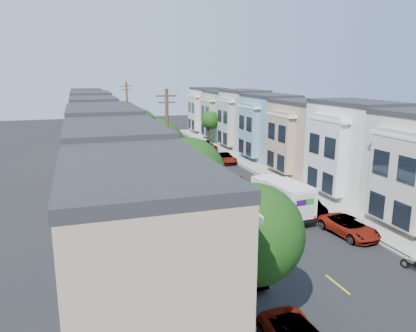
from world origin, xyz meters
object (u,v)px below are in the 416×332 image
at_px(parked_left_d, 163,177).
at_px(parked_right_b, 309,205).
at_px(tree_c, 157,145).
at_px(parked_right_c, 226,158).
at_px(tree_b, 188,174).
at_px(tree_e, 123,116).
at_px(parked_right_a, 349,227).
at_px(parked_right_d, 206,146).
at_px(motorcycle, 414,266).
at_px(parked_left_c, 190,210).
at_px(fedex_truck, 282,197).
at_px(tree_far_r, 210,121).
at_px(tree_a, 251,235).
at_px(parked_left_b, 238,267).
at_px(tree_d, 137,128).
at_px(utility_pole_far, 128,119).
at_px(utility_pole_near, 168,153).
at_px(lead_sedan, 239,183).

distance_m(parked_left_d, parked_right_b, 15.72).
xyz_separation_m(tree_c, parked_right_c, (11.20, 12.63, -4.37)).
relative_size(tree_b, tree_e, 1.00).
height_order(parked_right_a, parked_right_d, parked_right_d).
bearing_deg(tree_b, parked_right_a, -10.99).
relative_size(parked_left_d, motorcycle, 2.97).
xyz_separation_m(parked_left_c, parked_right_c, (9.80, 18.26, 0.02)).
bearing_deg(fedex_truck, parked_left_c, 159.65).
xyz_separation_m(fedex_truck, parked_right_a, (2.62, -5.10, -0.98)).
relative_size(tree_far_r, parked_right_b, 1.46).
xyz_separation_m(tree_a, parked_right_b, (11.20, 13.26, -4.03)).
height_order(parked_left_b, parked_left_c, parked_left_b).
bearing_deg(parked_right_c, tree_b, -111.61).
bearing_deg(tree_b, motorcycle, -34.82).
height_order(tree_e, parked_left_c, tree_e).
distance_m(tree_b, tree_d, 22.85).
height_order(tree_b, parked_right_d, tree_b).
bearing_deg(motorcycle, utility_pole_far, 92.80).
relative_size(utility_pole_near, parked_left_c, 2.25).
xyz_separation_m(tree_b, parked_right_a, (11.20, -2.18, -4.24)).
bearing_deg(parked_right_a, lead_sedan, 97.30).
distance_m(utility_pole_near, lead_sedan, 10.56).
bearing_deg(parked_right_a, tree_a, -149.99).
relative_size(utility_pole_far, parked_left_c, 2.25).
distance_m(lead_sedan, parked_right_c, 12.41).
relative_size(tree_c, tree_d, 1.00).
relative_size(tree_e, utility_pole_near, 0.73).
height_order(fedex_truck, parked_right_a, fedex_truck).
relative_size(parked_left_b, parked_right_a, 0.89).
height_order(parked_left_c, parked_right_c, parked_right_c).
bearing_deg(parked_left_d, parked_right_c, 44.31).
bearing_deg(parked_right_c, tree_far_r, 85.18).
bearing_deg(tree_e, lead_sedan, -72.89).
height_order(tree_far_r, parked_left_b, tree_far_r).
distance_m(lead_sedan, parked_right_d, 20.70).
relative_size(lead_sedan, parked_left_b, 0.94).
relative_size(parked_left_c, motorcycle, 2.46).
distance_m(lead_sedan, parked_left_b, 17.91).
bearing_deg(utility_pole_far, fedex_truck, -73.66).
bearing_deg(utility_pole_near, tree_far_r, 65.89).
bearing_deg(parked_left_d, utility_pole_far, 100.69).
relative_size(tree_b, tree_far_r, 1.32).
bearing_deg(tree_a, parked_right_d, 74.98).
relative_size(tree_c, parked_right_b, 1.95).
relative_size(tree_e, lead_sedan, 1.85).
xyz_separation_m(tree_far_r, parked_left_b, (-11.79, -41.12, -3.30)).
xyz_separation_m(tree_c, parked_right_b, (11.20, -7.42, -4.37)).
relative_size(tree_b, parked_left_c, 1.64).
distance_m(tree_a, parked_left_d, 25.89).
height_order(utility_pole_near, parked_right_a, utility_pole_near).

